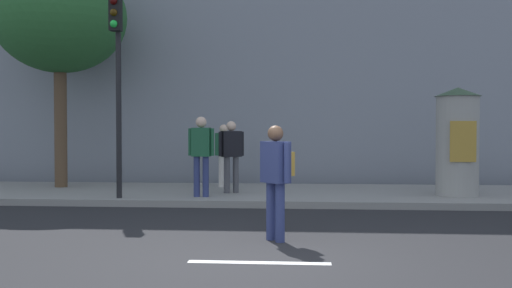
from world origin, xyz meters
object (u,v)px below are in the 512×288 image
object	(u,v)px
street_tree	(60,17)
pedestrian_in_red_top	(201,149)
pedestrian_in_dark_shirt	(231,151)
pedestrian_with_backpack	(224,150)
pedestrian_with_bag	(277,172)
poster_column	(457,141)
traffic_light	(117,63)

from	to	relation	value
street_tree	pedestrian_in_red_top	size ratio (longest dim) A/B	3.28
pedestrian_in_dark_shirt	pedestrian_with_backpack	bearing A→B (deg)	104.46
pedestrian_with_bag	pedestrian_in_dark_shirt	size ratio (longest dim) A/B	1.02
pedestrian_with_bag	poster_column	bearing A→B (deg)	51.97
street_tree	pedestrian_with_bag	xyz separation A→B (m)	(5.87, -6.14, -3.50)
traffic_light	poster_column	size ratio (longest dim) A/B	1.78
street_tree	pedestrian_with_backpack	bearing A→B (deg)	5.55
street_tree	pedestrian_with_bag	world-z (taller)	street_tree
poster_column	pedestrian_with_bag	bearing A→B (deg)	-128.03
street_tree	pedestrian_in_dark_shirt	bearing A→B (deg)	-12.98
pedestrian_with_backpack	street_tree	bearing A→B (deg)	-174.45
pedestrian_in_red_top	pedestrian_with_backpack	distance (m)	2.30
pedestrian_in_red_top	pedestrian_in_dark_shirt	bearing A→B (deg)	55.20
pedestrian_in_dark_shirt	poster_column	bearing A→B (deg)	-1.30
pedestrian_with_bag	pedestrian_with_backpack	distance (m)	6.76
pedestrian_in_dark_shirt	pedestrian_with_backpack	distance (m)	1.51
street_tree	pedestrian_with_backpack	distance (m)	5.43
poster_column	pedestrian_in_dark_shirt	xyz separation A→B (m)	(-5.18, 0.12, -0.25)
pedestrian_in_dark_shirt	traffic_light	bearing A→B (deg)	-150.43
poster_column	street_tree	world-z (taller)	street_tree
traffic_light	pedestrian_in_dark_shirt	bearing A→B (deg)	29.57
pedestrian_with_bag	pedestrian_in_red_top	bearing A→B (deg)	113.62
traffic_light	pedestrian_in_dark_shirt	xyz separation A→B (m)	(2.33, 1.32, -1.93)
pedestrian_in_dark_shirt	street_tree	bearing A→B (deg)	167.02
poster_column	pedestrian_in_dark_shirt	world-z (taller)	poster_column
pedestrian_in_red_top	pedestrian_with_backpack	xyz separation A→B (m)	(0.19, 2.29, -0.11)
pedestrian_in_red_top	pedestrian_with_backpack	world-z (taller)	pedestrian_in_red_top
pedestrian_with_bag	pedestrian_with_backpack	world-z (taller)	pedestrian_with_backpack
street_tree	pedestrian_with_bag	size ratio (longest dim) A/B	3.39
pedestrian_in_red_top	pedestrian_with_backpack	bearing A→B (deg)	85.13
traffic_light	pedestrian_with_bag	size ratio (longest dim) A/B	2.53
pedestrian_with_backpack	poster_column	bearing A→B (deg)	-15.89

